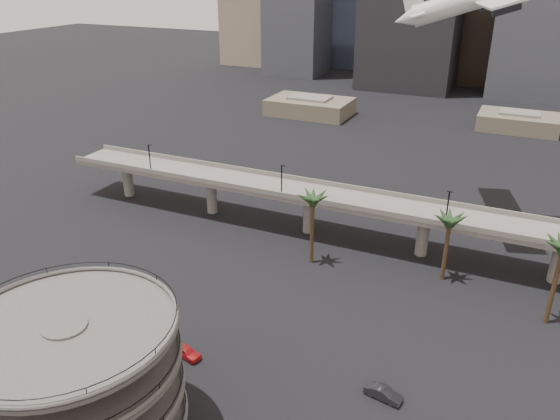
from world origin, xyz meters
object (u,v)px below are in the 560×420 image
at_px(overpass, 365,207).
at_px(car_a, 186,352).
at_px(car_b, 383,393).
at_px(parking_ramp, 75,377).

distance_m(overpass, car_a, 43.85).
bearing_deg(car_a, car_b, -70.68).
xyz_separation_m(parking_ramp, car_a, (1.20, 17.27, -9.05)).
xyz_separation_m(car_a, car_b, (26.09, 3.53, -0.02)).
relative_size(overpass, car_a, 28.27).
relative_size(parking_ramp, car_a, 4.83).
xyz_separation_m(overpass, car_a, (-11.80, -41.72, -6.56)).
bearing_deg(car_a, overpass, -4.17).
relative_size(overpass, car_b, 27.89).
relative_size(car_a, car_b, 0.99).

